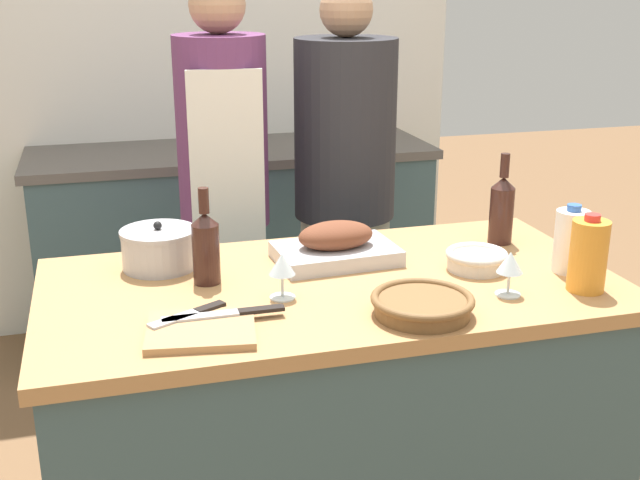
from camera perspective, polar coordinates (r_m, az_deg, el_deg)
name	(u,v)px	position (r m, az deg, el deg)	size (l,w,h in m)	color
kitchen_island	(331,424)	(2.37, 0.81, -12.95)	(1.55, 0.81, 0.88)	#3D565B
back_counter	(235,245)	(3.79, -6.07, -0.36)	(1.81, 0.60, 0.93)	#3D565B
back_wall	(217,62)	(3.96, -7.36, 12.44)	(2.31, 0.10, 2.55)	silver
roasting_pan	(336,246)	(2.31, 1.13, -0.45)	(0.35, 0.25, 0.12)	#BCBCC1
wicker_basket	(422,304)	(1.97, 7.29, -4.55)	(0.25, 0.25, 0.05)	brown
cutting_board	(201,330)	(1.88, -8.46, -6.35)	(0.28, 0.25, 0.02)	#AD7F51
stock_pot	(159,248)	(2.30, -11.37, -0.59)	(0.21, 0.21, 0.14)	#B7B7BC
mixing_bowl	(476,259)	(2.29, 11.06, -1.34)	(0.17, 0.17, 0.06)	beige
juice_jug	(588,255)	(2.20, 18.54, -1.04)	(0.10, 0.10, 0.21)	orange
milk_jug	(571,241)	(2.32, 17.41, -0.06)	(0.09, 0.09, 0.19)	white
wine_bottle_green	(502,208)	(2.51, 12.80, 2.22)	(0.07, 0.07, 0.28)	#381E19
wine_bottle_dark	(206,246)	(2.15, -8.13, -0.43)	(0.07, 0.07, 0.26)	#381E19
wine_glass_left	(282,266)	(2.03, -2.72, -1.89)	(0.07, 0.07, 0.12)	silver
wine_glass_right	(510,264)	(2.11, 13.36, -1.71)	(0.07, 0.07, 0.12)	silver
knife_chef	(228,313)	(1.93, -6.54, -5.20)	(0.29, 0.03, 0.01)	#B7B7BC
knife_paring	(191,314)	(1.94, -9.19, -5.20)	(0.20, 0.12, 0.01)	#B7B7BC
condiment_bottle_tall	(246,140)	(3.51, -5.31, 7.06)	(0.06, 0.06, 0.14)	#234C28
condiment_bottle_short	(217,138)	(3.57, -7.33, 7.20)	(0.05, 0.05, 0.15)	#B28E2D
person_cook_aproned	(224,190)	(2.93, -6.82, 3.57)	(0.32, 0.33, 1.67)	beige
person_cook_guest	(345,187)	(3.05, 1.76, 3.82)	(0.38, 0.38, 1.65)	beige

